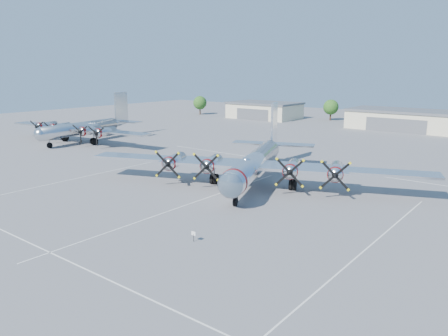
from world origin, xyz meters
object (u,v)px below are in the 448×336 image
Objects in this scene: main_bomber_b29 at (256,183)px; hangar_center at (404,120)px; hangar_west at (264,110)px; tree_west at (331,107)px; tree_far_west at (200,103)px; bomber_west at (85,142)px; info_placard at (194,234)px.

hangar_center is at bearing 69.04° from main_bomber_b29.
hangar_center is (45.00, -0.00, -0.00)m from hangar_west.
tree_west is at bearing 21.89° from hangar_west.
tree_far_west reaches higher than bomber_west.
main_bomber_b29 reaches higher than info_placard.
hangar_center reaches higher than main_bomber_b29.
hangar_center is at bearing -0.00° from hangar_west.
main_bomber_b29 is (0.80, -72.39, -2.71)m from hangar_center.
tree_far_west reaches higher than info_placard.
hangar_west and hangar_center have the same top height.
hangar_west is 66.04m from bomber_west.
hangar_west reaches higher than main_bomber_b29.
main_bomber_b29 is at bearing -89.37° from hangar_center.
tree_west is 107.50m from info_placard.
hangar_west is 3.40× the size of tree_far_west.
main_bomber_b29 is (45.80, -72.39, -2.71)m from hangar_west.
tree_far_west is 119.50m from info_placard.
info_placard is (53.41, -94.08, -2.00)m from hangar_west.
tree_west is 0.17× the size of bomber_west.
bomber_west is (-25.18, -73.81, -4.22)m from tree_west.
hangar_west is 25.36m from tree_far_west.
hangar_west reaches higher than bomber_west.
tree_west is at bearing 86.19° from main_bomber_b29.
info_placard is (58.59, -28.30, 0.72)m from bomber_west.
hangar_center is 72.45m from main_bomber_b29.
tree_west reaches higher than hangar_center.
tree_far_west is at bearing -170.99° from hangar_west.
bomber_west is at bearing -72.22° from tree_far_west.
info_placard is at bearing -71.89° from tree_west.
main_bomber_b29 is 22.99m from info_placard.
hangar_center is 94.48m from info_placard.
hangar_center is at bearing 97.10° from info_placard.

